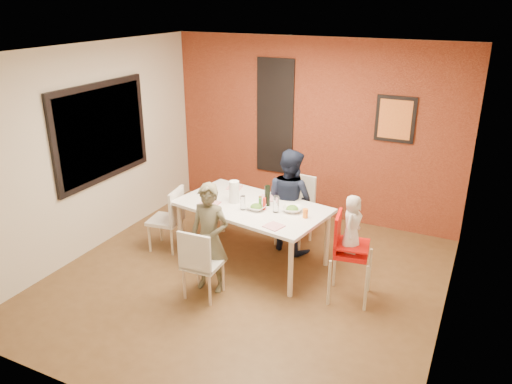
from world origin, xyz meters
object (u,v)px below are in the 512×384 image
at_px(wine_bottle, 267,196).
at_px(dining_table, 252,210).
at_px(child_near, 210,238).
at_px(paper_towel_roll, 234,192).
at_px(chair_left, 170,216).
at_px(toddler, 352,224).
at_px(chair_far, 297,206).
at_px(chair_near, 200,261).
at_px(high_chair, 347,249).
at_px(child_far, 290,200).

bearing_deg(wine_bottle, dining_table, -156.21).
relative_size(child_near, paper_towel_roll, 4.61).
xyz_separation_m(chair_left, toddler, (2.49, -0.11, 0.44)).
xyz_separation_m(chair_far, child_near, (-0.45, -1.58, 0.12)).
bearing_deg(chair_near, toddler, -156.21).
xyz_separation_m(chair_near, high_chair, (1.47, 0.74, 0.14)).
bearing_deg(dining_table, toddler, -12.79).
xyz_separation_m(dining_table, child_near, (-0.14, -0.81, -0.05)).
xyz_separation_m(child_near, wine_bottle, (0.31, 0.89, 0.25)).
bearing_deg(chair_left, paper_towel_roll, 93.42).
height_order(child_far, toddler, child_far).
height_order(chair_left, child_near, child_near).
bearing_deg(child_far, high_chair, 160.36).
distance_m(chair_near, child_near, 0.29).
bearing_deg(high_chair, chair_near, 107.69).
distance_m(dining_table, child_far, 0.60).
height_order(dining_table, chair_left, chair_left).
relative_size(chair_left, wine_bottle, 3.32).
relative_size(dining_table, wine_bottle, 7.65).
bearing_deg(wine_bottle, toddler, -18.01).
height_order(wine_bottle, paper_towel_roll, paper_towel_roll).
height_order(dining_table, child_far, child_far).
relative_size(child_far, wine_bottle, 5.34).
xyz_separation_m(dining_table, chair_left, (-1.13, -0.20, -0.22)).
height_order(toddler, paper_towel_roll, toddler).
relative_size(chair_near, high_chair, 0.83).
height_order(high_chair, toddler, toddler).
xyz_separation_m(chair_left, child_near, (0.99, -0.61, 0.17)).
bearing_deg(chair_far, chair_near, -99.25).
relative_size(toddler, wine_bottle, 2.47).
relative_size(chair_left, child_far, 0.62).
distance_m(toddler, wine_bottle, 1.25).
bearing_deg(child_far, toddler, 161.35).
relative_size(chair_far, high_chair, 0.92).
xyz_separation_m(high_chair, child_far, (-1.03, 0.83, 0.08)).
bearing_deg(child_near, dining_table, 75.98).
distance_m(high_chair, child_far, 1.33).
height_order(chair_left, child_far, child_far).
height_order(high_chair, child_near, child_near).
distance_m(chair_near, chair_far, 1.87).
bearing_deg(dining_table, wine_bottle, 23.79).
distance_m(chair_left, high_chair, 2.46).
xyz_separation_m(high_chair, toddler, (0.03, 0.01, 0.31)).
bearing_deg(paper_towel_roll, high_chair, -10.81).
height_order(dining_table, wine_bottle, wine_bottle).
distance_m(child_far, toddler, 1.36).
bearing_deg(child_far, paper_towel_roll, 63.62).
relative_size(dining_table, high_chair, 1.95).
bearing_deg(dining_table, chair_far, 68.07).
distance_m(high_chair, paper_towel_roll, 1.63).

